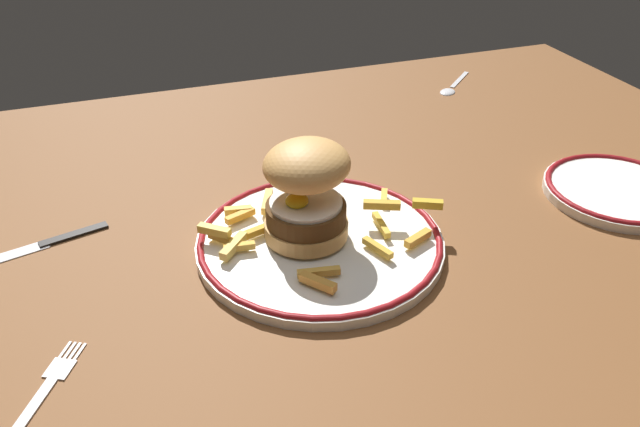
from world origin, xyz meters
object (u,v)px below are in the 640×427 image
Objects in this scene: burger at (306,189)px; spoon at (450,88)px; side_plate at (617,190)px; dinner_plate at (320,241)px; knife at (43,244)px; fork at (39,397)px.

burger is 54.49cm from spoon.
side_plate is at bearing -4.71° from burger.
dinner_plate is 1.60× the size of knife.
fork is (-70.98, -11.03, -0.65)cm from side_plate.
burger is 1.06× the size of spoon.
spoon is (39.66, 36.73, -6.84)cm from burger.
burger is (-1.12, 1.42, 6.36)cm from dinner_plate.
burger is at bearing 128.27° from dinner_plate.
spoon is (-2.11, 40.18, -0.48)cm from side_plate.
burger reaches higher than knife.
knife is at bearing 160.07° from dinner_plate.
knife is at bearing -158.51° from spoon.
burger reaches higher than dinner_plate.
side_plate is (41.77, -3.45, -6.36)cm from burger.
knife is at bearing 169.60° from side_plate.
side_plate reaches higher than knife.
fork is (-30.33, -13.06, -0.66)cm from dinner_plate.
spoon reaches higher than knife.
dinner_plate is at bearing -19.93° from knife.
side_plate reaches higher than fork.
burger is at bearing 26.36° from fork.
burger is 0.62× the size of side_plate.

